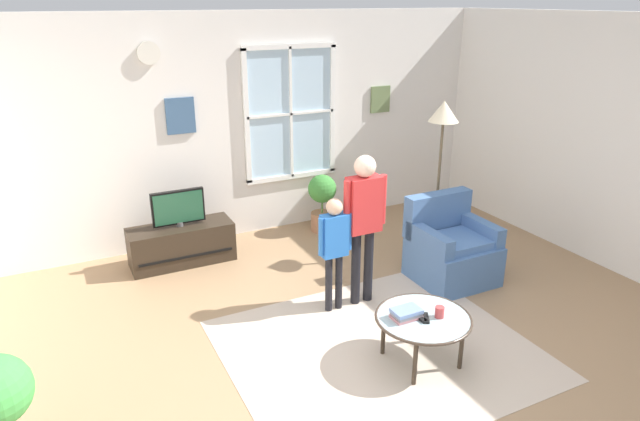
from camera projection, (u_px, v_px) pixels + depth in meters
The scene contains 15 objects.
ground_plane at pixel (380, 361), 4.58m from camera, with size 6.82×6.65×0.02m, color #9E7A56.
back_wall at pixel (247, 127), 6.69m from camera, with size 6.22×0.17×2.64m.
area_rug at pixel (378, 349), 4.71m from camera, with size 2.46×2.17×0.01m, color #C6B29E.
tv_stand at pixel (182, 244), 6.19m from camera, with size 1.12×0.43×0.44m.
television at pixel (178, 208), 6.04m from camera, with size 0.57×0.08×0.41m.
armchair at pixel (451, 250), 5.80m from camera, with size 0.76×0.74×0.87m.
coffee_table at pixel (423, 320), 4.43m from camera, with size 0.77×0.77×0.41m.
book_stack at pixel (406, 313), 4.40m from camera, with size 0.23×0.15×0.08m.
cup at pixel (440, 312), 4.41m from camera, with size 0.07×0.07×0.09m, color #BF3F3F.
remote_near_books at pixel (426, 318), 4.39m from camera, with size 0.04×0.14×0.02m, color black.
remote_near_cup at pixel (420, 318), 4.39m from camera, with size 0.04×0.14×0.02m, color black.
person_red_shirt at pixel (364, 213), 5.15m from camera, with size 0.44×0.20×1.47m.
person_blue_shirt at pixel (334, 242), 5.08m from camera, with size 0.34×0.15×1.11m.
potted_plant_by_window at pixel (322, 199), 6.99m from camera, with size 0.35×0.35×0.73m.
floor_lamp at pixel (443, 128), 5.95m from camera, with size 0.32×0.32×1.76m.
Camera 1 is at (-2.16, -3.22, 2.77)m, focal length 31.51 mm.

